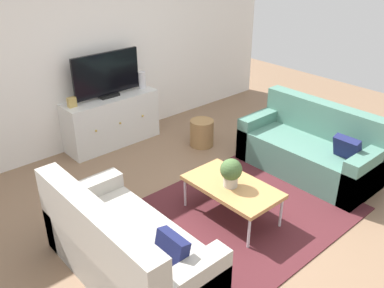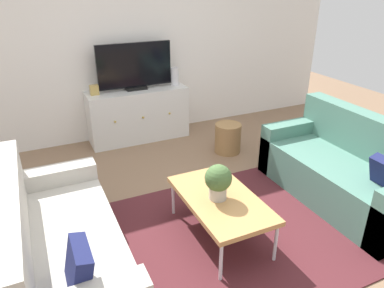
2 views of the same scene
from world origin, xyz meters
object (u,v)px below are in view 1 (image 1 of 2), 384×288
object	(u,v)px
flat_screen_tv	(107,75)
wicker_basket	(202,133)
couch_right_side	(312,150)
tv_console	(112,120)
couch_left_side	(122,252)
glass_vase	(142,80)
mantel_clock	(72,102)
coffee_table	(232,187)
potted_plant	(231,172)

from	to	relation	value
flat_screen_tv	wicker_basket	xyz separation A→B (m)	(0.93, -0.93, -0.84)
couch_right_side	tv_console	distance (m)	2.80
couch_left_side	glass_vase	world-z (taller)	glass_vase
mantel_clock	wicker_basket	size ratio (longest dim) A/B	0.34
couch_right_side	coffee_table	distance (m)	1.49
glass_vase	mantel_clock	world-z (taller)	glass_vase
tv_console	wicker_basket	bearing A→B (deg)	-44.54
couch_left_side	mantel_clock	xyz separation A→B (m)	(0.82, 2.37, 0.49)
glass_vase	wicker_basket	size ratio (longest dim) A/B	0.64
coffee_table	glass_vase	distance (m)	2.49
couch_right_side	flat_screen_tv	bearing A→B (deg)	121.76
coffee_table	mantel_clock	world-z (taller)	mantel_clock
couch_right_side	glass_vase	bearing A→B (deg)	111.15
couch_left_side	coffee_table	bearing A→B (deg)	-0.21
glass_vase	couch_right_side	bearing A→B (deg)	-68.85
tv_console	mantel_clock	world-z (taller)	mantel_clock
flat_screen_tv	mantel_clock	world-z (taller)	flat_screen_tv
tv_console	flat_screen_tv	bearing A→B (deg)	90.00
coffee_table	tv_console	world-z (taller)	tv_console
coffee_table	wicker_basket	xyz separation A→B (m)	(0.93, 1.47, -0.18)
couch_left_side	flat_screen_tv	bearing A→B (deg)	59.98
couch_left_side	coffee_table	xyz separation A→B (m)	(1.38, -0.00, 0.08)
glass_vase	mantel_clock	distance (m)	1.13
coffee_table	glass_vase	size ratio (longest dim) A/B	4.11
coffee_table	tv_console	size ratio (longest dim) A/B	0.75
couch_left_side	coffee_table	size ratio (longest dim) A/B	1.68
coffee_table	mantel_clock	distance (m)	2.48
potted_plant	wicker_basket	xyz separation A→B (m)	(0.96, 1.47, -0.38)
wicker_basket	potted_plant	bearing A→B (deg)	-123.18
flat_screen_tv	tv_console	bearing A→B (deg)	-90.00
couch_right_side	wicker_basket	world-z (taller)	couch_right_side
tv_console	flat_screen_tv	xyz separation A→B (m)	(0.00, 0.02, 0.67)
glass_vase	tv_console	bearing A→B (deg)	-180.00
couch_right_side	glass_vase	world-z (taller)	glass_vase
coffee_table	potted_plant	world-z (taller)	potted_plant
glass_vase	coffee_table	bearing A→B (deg)	-103.46
couch_right_side	potted_plant	distance (m)	1.54
potted_plant	couch_right_side	bearing A→B (deg)	0.23
couch_right_side	wicker_basket	size ratio (longest dim) A/B	4.43
potted_plant	glass_vase	bearing A→B (deg)	75.88
flat_screen_tv	coffee_table	bearing A→B (deg)	-90.15
potted_plant	mantel_clock	size ratio (longest dim) A/B	2.39
tv_console	wicker_basket	xyz separation A→B (m)	(0.93, -0.91, -0.17)
tv_console	wicker_basket	distance (m)	1.31
glass_vase	mantel_clock	size ratio (longest dim) A/B	1.91
coffee_table	mantel_clock	size ratio (longest dim) A/B	7.86
couch_left_side	potted_plant	world-z (taller)	couch_left_side
glass_vase	wicker_basket	xyz separation A→B (m)	(0.36, -0.91, -0.65)
couch_left_side	mantel_clock	bearing A→B (deg)	70.94
coffee_table	flat_screen_tv	world-z (taller)	flat_screen_tv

